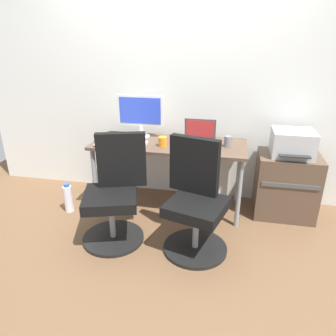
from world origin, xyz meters
TOP-DOWN VIEW (x-y plane):
  - ground_plane at (0.00, 0.00)m, footprint 5.28×5.28m
  - back_wall at (0.00, 0.38)m, footprint 4.40×0.04m
  - desk at (0.00, 0.00)m, footprint 1.51×0.60m
  - office_chair_left at (-0.35, -0.63)m, footprint 0.55×0.55m
  - office_chair_right at (0.35, -0.63)m, footprint 0.55×0.55m
  - side_cabinet at (1.16, 0.09)m, footprint 0.58×0.44m
  - printer at (1.16, 0.08)m, footprint 0.38×0.40m
  - water_bottle_on_floor at (-0.99, -0.31)m, footprint 0.09×0.09m
  - desktop_monitor at (-0.33, 0.16)m, footprint 0.48×0.18m
  - open_laptop at (0.29, 0.06)m, footprint 0.31×0.25m
  - keyboard_by_monitor at (-0.36, -0.22)m, footprint 0.34×0.12m
  - keyboard_by_laptop at (-0.37, -0.09)m, footprint 0.34×0.12m
  - mouse_by_monitor at (0.17, -0.18)m, footprint 0.06×0.10m
  - mouse_by_laptop at (-0.66, -0.23)m, footprint 0.06×0.10m
  - coffee_mug at (-0.04, -0.11)m, footprint 0.08×0.08m
  - pen_cup at (0.57, 0.00)m, footprint 0.07×0.07m
  - phone_near_monitor at (-0.66, 0.18)m, footprint 0.07×0.14m

SIDE VIEW (x-z plane):
  - ground_plane at x=0.00m, z-range 0.00..0.00m
  - water_bottle_on_floor at x=-0.99m, z-range -0.01..0.30m
  - side_cabinet at x=1.16m, z-range 0.00..0.64m
  - office_chair_left at x=-0.35m, z-range -0.05..0.89m
  - office_chair_right at x=0.35m, z-range -0.05..0.89m
  - desk at x=0.00m, z-range 0.28..0.99m
  - phone_near_monitor at x=-0.66m, z-range 0.71..0.72m
  - keyboard_by_monitor at x=-0.36m, z-range 0.71..0.72m
  - keyboard_by_laptop at x=-0.37m, z-range 0.71..0.72m
  - mouse_by_monitor at x=0.17m, z-range 0.71..0.74m
  - mouse_by_laptop at x=-0.66m, z-range 0.71..0.74m
  - coffee_mug at x=-0.04m, z-range 0.71..0.80m
  - printer at x=1.16m, z-range 0.64..0.88m
  - pen_cup at x=0.57m, z-range 0.71..0.81m
  - open_laptop at x=0.29m, z-range 0.65..0.88m
  - desktop_monitor at x=-0.33m, z-range 0.74..1.17m
  - back_wall at x=0.00m, z-range 0.00..2.60m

